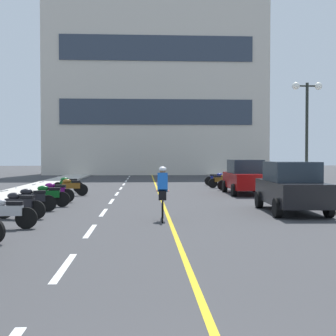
# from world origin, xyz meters

# --- Properties ---
(ground_plane) EXTENTS (140.00, 140.00, 0.00)m
(ground_plane) POSITION_xyz_m (0.00, 21.00, 0.00)
(ground_plane) COLOR #38383A
(curb_left) EXTENTS (2.40, 72.00, 0.12)m
(curb_left) POSITION_xyz_m (-7.20, 24.00, 0.06)
(curb_left) COLOR #B7B2A8
(curb_left) RESTS_ON ground
(curb_right) EXTENTS (2.40, 72.00, 0.12)m
(curb_right) POSITION_xyz_m (7.20, 24.00, 0.06)
(curb_right) COLOR #B7B2A8
(curb_right) RESTS_ON ground
(lane_dash_1) EXTENTS (0.14, 2.20, 0.01)m
(lane_dash_1) POSITION_xyz_m (-2.00, 6.00, 0.00)
(lane_dash_1) COLOR silver
(lane_dash_1) RESTS_ON ground
(lane_dash_2) EXTENTS (0.14, 2.20, 0.01)m
(lane_dash_2) POSITION_xyz_m (-2.00, 10.00, 0.00)
(lane_dash_2) COLOR silver
(lane_dash_2) RESTS_ON ground
(lane_dash_3) EXTENTS (0.14, 2.20, 0.01)m
(lane_dash_3) POSITION_xyz_m (-2.00, 14.00, 0.00)
(lane_dash_3) COLOR silver
(lane_dash_3) RESTS_ON ground
(lane_dash_4) EXTENTS (0.14, 2.20, 0.01)m
(lane_dash_4) POSITION_xyz_m (-2.00, 18.00, 0.00)
(lane_dash_4) COLOR silver
(lane_dash_4) RESTS_ON ground
(lane_dash_5) EXTENTS (0.14, 2.20, 0.01)m
(lane_dash_5) POSITION_xyz_m (-2.00, 22.00, 0.00)
(lane_dash_5) COLOR silver
(lane_dash_5) RESTS_ON ground
(lane_dash_6) EXTENTS (0.14, 2.20, 0.01)m
(lane_dash_6) POSITION_xyz_m (-2.00, 26.00, 0.00)
(lane_dash_6) COLOR silver
(lane_dash_6) RESTS_ON ground
(lane_dash_7) EXTENTS (0.14, 2.20, 0.01)m
(lane_dash_7) POSITION_xyz_m (-2.00, 30.00, 0.00)
(lane_dash_7) COLOR silver
(lane_dash_7) RESTS_ON ground
(lane_dash_8) EXTENTS (0.14, 2.20, 0.01)m
(lane_dash_8) POSITION_xyz_m (-2.00, 34.00, 0.00)
(lane_dash_8) COLOR silver
(lane_dash_8) RESTS_ON ground
(lane_dash_9) EXTENTS (0.14, 2.20, 0.01)m
(lane_dash_9) POSITION_xyz_m (-2.00, 38.00, 0.00)
(lane_dash_9) COLOR silver
(lane_dash_9) RESTS_ON ground
(lane_dash_10) EXTENTS (0.14, 2.20, 0.01)m
(lane_dash_10) POSITION_xyz_m (-2.00, 42.00, 0.00)
(lane_dash_10) COLOR silver
(lane_dash_10) RESTS_ON ground
(lane_dash_11) EXTENTS (0.14, 2.20, 0.01)m
(lane_dash_11) POSITION_xyz_m (-2.00, 46.00, 0.00)
(lane_dash_11) COLOR silver
(lane_dash_11) RESTS_ON ground
(centre_line_yellow) EXTENTS (0.12, 66.00, 0.01)m
(centre_line_yellow) POSITION_xyz_m (0.25, 24.00, 0.00)
(centre_line_yellow) COLOR gold
(centre_line_yellow) RESTS_ON ground
(office_building) EXTENTS (23.83, 8.04, 21.96)m
(office_building) POSITION_xyz_m (0.76, 48.96, 10.98)
(office_building) COLOR beige
(office_building) RESTS_ON ground
(street_lamp_mid) EXTENTS (1.46, 0.36, 5.43)m
(street_lamp_mid) POSITION_xyz_m (7.25, 19.14, 4.06)
(street_lamp_mid) COLOR black
(street_lamp_mid) RESTS_ON curb_right
(parked_car_near) EXTENTS (2.05, 4.26, 1.82)m
(parked_car_near) POSITION_xyz_m (4.72, 13.70, 0.92)
(parked_car_near) COLOR black
(parked_car_near) RESTS_ON ground
(parked_car_mid) EXTENTS (1.95, 4.22, 1.82)m
(parked_car_mid) POSITION_xyz_m (4.79, 21.48, 0.92)
(parked_car_mid) COLOR black
(parked_car_mid) RESTS_ON ground
(motorcycle_4) EXTENTS (1.70, 0.60, 0.92)m
(motorcycle_4) POSITION_xyz_m (-4.38, 10.43, 0.47)
(motorcycle_4) COLOR black
(motorcycle_4) RESTS_ON ground
(motorcycle_5) EXTENTS (1.69, 0.61, 0.92)m
(motorcycle_5) POSITION_xyz_m (-4.54, 12.45, 0.47)
(motorcycle_5) COLOR black
(motorcycle_5) RESTS_ON ground
(motorcycle_6) EXTENTS (1.67, 0.69, 0.92)m
(motorcycle_6) POSITION_xyz_m (-4.59, 14.25, 0.47)
(motorcycle_6) COLOR black
(motorcycle_6) RESTS_ON ground
(motorcycle_7) EXTENTS (1.70, 0.60, 0.92)m
(motorcycle_7) POSITION_xyz_m (-4.36, 15.86, 0.47)
(motorcycle_7) COLOR black
(motorcycle_7) RESTS_ON ground
(motorcycle_8) EXTENTS (1.70, 0.60, 0.92)m
(motorcycle_8) POSITION_xyz_m (-4.43, 17.55, 0.47)
(motorcycle_8) COLOR black
(motorcycle_8) RESTS_ON ground
(motorcycle_9) EXTENTS (1.70, 0.60, 0.92)m
(motorcycle_9) POSITION_xyz_m (-4.26, 20.83, 0.47)
(motorcycle_9) COLOR black
(motorcycle_9) RESTS_ON ground
(motorcycle_10) EXTENTS (1.69, 0.62, 0.92)m
(motorcycle_10) POSITION_xyz_m (-4.70, 22.72, 0.47)
(motorcycle_10) COLOR black
(motorcycle_10) RESTS_ON ground
(motorcycle_11) EXTENTS (1.70, 0.60, 0.92)m
(motorcycle_11) POSITION_xyz_m (4.60, 24.22, 0.47)
(motorcycle_11) COLOR black
(motorcycle_11) RESTS_ON ground
(motorcycle_12) EXTENTS (1.67, 0.69, 0.92)m
(motorcycle_12) POSITION_xyz_m (4.31, 26.21, 0.47)
(motorcycle_12) COLOR black
(motorcycle_12) RESTS_ON ground
(motorcycle_13) EXTENTS (1.70, 0.60, 0.92)m
(motorcycle_13) POSITION_xyz_m (4.42, 28.35, 0.47)
(motorcycle_13) COLOR black
(motorcycle_13) RESTS_ON ground
(cyclist_rider) EXTENTS (0.42, 1.77, 1.71)m
(cyclist_rider) POSITION_xyz_m (0.04, 12.00, 0.89)
(cyclist_rider) COLOR black
(cyclist_rider) RESTS_ON ground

